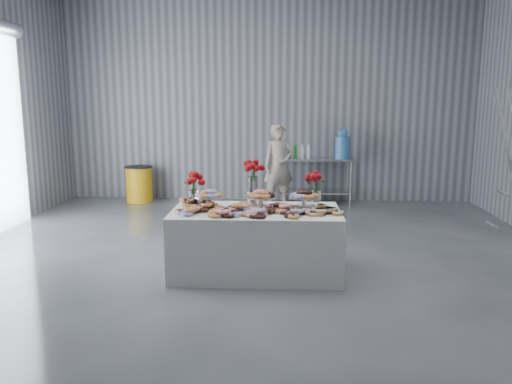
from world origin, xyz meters
TOP-DOWN VIEW (x-y plane):
  - ground at (0.00, 0.00)m, footprint 9.00×9.00m
  - room_walls at (-0.27, 0.07)m, footprint 8.04×9.04m
  - display_table at (0.07, 0.08)m, footprint 1.93×1.05m
  - prep_table at (0.94, 4.10)m, footprint 1.50×0.60m
  - donut_mounds at (0.07, 0.03)m, footprint 1.83×0.85m
  - cake_stand_left at (-0.48, 0.22)m, footprint 0.36×0.36m
  - cake_stand_mid at (0.12, 0.23)m, footprint 0.36×0.36m
  - cake_stand_right at (0.62, 0.25)m, footprint 0.36×0.36m
  - danish_pile at (0.82, -0.05)m, footprint 0.48×0.48m
  - bouquet_left at (-0.69, 0.31)m, footprint 0.26×0.26m
  - bouquet_right at (0.76, 0.40)m, footprint 0.26×0.26m
  - bouquet_center at (0.01, 0.43)m, footprint 0.26×0.26m
  - water_jug at (1.44, 4.10)m, footprint 0.28×0.28m
  - drink_bottles at (0.62, 4.00)m, footprint 0.54×0.08m
  - person at (0.24, 3.80)m, footprint 0.65×0.51m
  - trash_barrel at (-2.52, 4.10)m, footprint 0.55×0.55m

SIDE VIEW (x-z plane):
  - ground at x=0.00m, z-range 0.00..0.00m
  - trash_barrel at x=-2.52m, z-range 0.00..0.70m
  - display_table at x=0.07m, z-range 0.00..0.75m
  - prep_table at x=0.94m, z-range 0.17..1.07m
  - person at x=0.24m, z-range 0.00..1.55m
  - donut_mounds at x=0.07m, z-range 0.75..0.84m
  - danish_pile at x=0.82m, z-range 0.75..0.86m
  - cake_stand_left at x=-0.48m, z-range 0.80..0.98m
  - cake_stand_mid at x=0.12m, z-range 0.80..0.98m
  - cake_stand_right at x=0.62m, z-range 0.80..0.98m
  - drink_bottles at x=0.62m, z-range 0.90..1.17m
  - bouquet_left at x=-0.69m, z-range 0.84..1.26m
  - bouquet_right at x=0.76m, z-range 0.84..1.26m
  - bouquet_center at x=0.01m, z-range 0.84..1.41m
  - water_jug at x=1.44m, z-range 0.87..1.43m
  - room_walls at x=-0.27m, z-range 0.63..4.65m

